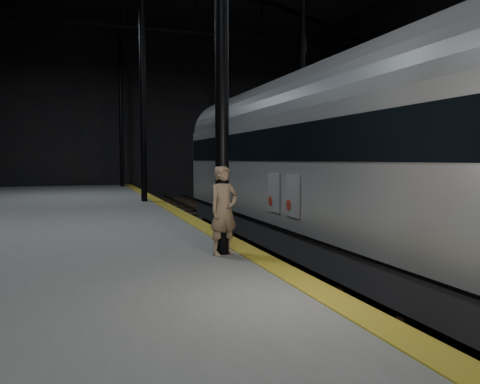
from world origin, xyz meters
name	(u,v)px	position (x,y,z in m)	size (l,w,h in m)	color
ground	(305,253)	(0.00, 0.00, 0.00)	(44.00, 44.00, 0.00)	black
platform_left	(35,252)	(-7.50, 0.00, 0.50)	(9.00, 43.80, 1.00)	#595956
tactile_strip	(201,225)	(-3.25, 0.00, 1.00)	(0.50, 43.80, 0.01)	#826117
track	(305,251)	(0.00, 0.00, 0.07)	(2.40, 43.00, 0.24)	#3F3328
train	(327,154)	(0.00, -1.21, 2.96)	(2.97, 19.85, 5.31)	#ACAFB5
woman	(224,210)	(-3.80, -4.11, 1.86)	(0.62, 0.41, 1.71)	#95775B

